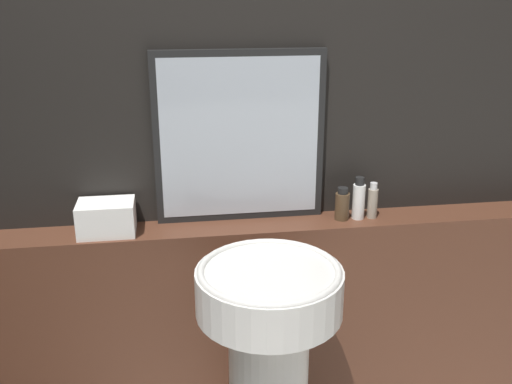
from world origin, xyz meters
name	(u,v)px	position (x,y,z in m)	size (l,w,h in m)	color
wall_back	(247,135)	(0.00, 1.35, 1.25)	(8.00, 0.06, 2.50)	black
vanity_counter	(252,330)	(0.00, 1.23, 0.47)	(3.00, 0.18, 0.93)	#512D1E
pedestal_sink	(269,364)	(0.00, 0.85, 0.58)	(0.47, 0.47, 0.95)	silver
mirror	(240,138)	(-0.03, 1.30, 1.25)	(0.63, 0.03, 0.64)	black
towel_stack	(107,218)	(-0.53, 1.23, 0.99)	(0.20, 0.15, 0.12)	white
shampoo_bottle	(342,205)	(0.35, 1.23, 0.99)	(0.05, 0.05, 0.13)	#4C3823
conditioner_bottle	(359,200)	(0.41, 1.23, 1.01)	(0.05, 0.05, 0.17)	white
lotion_bottle	(373,202)	(0.47, 1.23, 1.00)	(0.04, 0.04, 0.14)	gray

